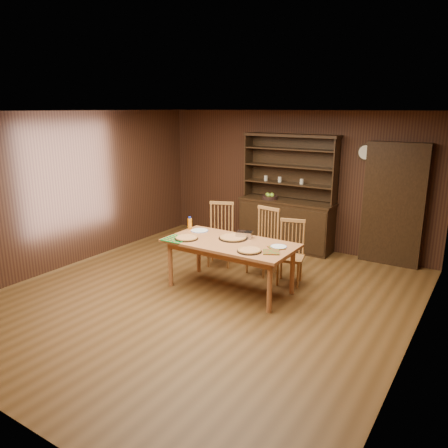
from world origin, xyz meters
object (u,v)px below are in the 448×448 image
Objects in this scene: dining_table at (230,247)px; chair_right at (291,250)px; chair_center at (264,238)px; juice_bottle at (190,223)px; china_hutch at (286,218)px; chair_left at (221,231)px.

chair_right reaches higher than dining_table.
juice_bottle is (-0.99, -0.70, 0.27)m from chair_center.
dining_table is (0.17, -2.33, 0.07)m from china_hutch.
chair_center is (0.08, 0.94, -0.09)m from dining_table.
chair_center reaches higher than juice_bottle.
china_hutch is at bearing 70.55° from juice_bottle.
chair_left is 1.09× the size of chair_right.
chair_center is at bearing 35.29° from juice_bottle.
chair_right reaches higher than juice_bottle.
chair_center reaches higher than chair_right.
dining_table is at bearing -72.35° from chair_left.
juice_bottle is (-0.16, -0.66, 0.27)m from chair_left.
chair_left is at bearing 129.91° from dining_table.
chair_left is at bearing 76.46° from juice_bottle.
chair_right is (1.38, -0.13, -0.05)m from chair_left.
chair_left is 5.28× the size of juice_bottle.
juice_bottle is at bearing -125.80° from chair_left.
china_hutch reaches higher than chair_left.
chair_center is 5.30× the size of juice_bottle.
china_hutch reaches higher than chair_right.
chair_right is at bearing -27.51° from chair_left.
dining_table is 1.77× the size of chair_left.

